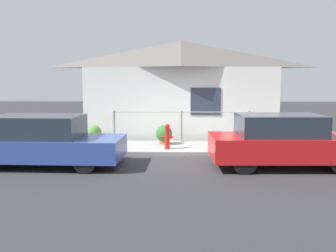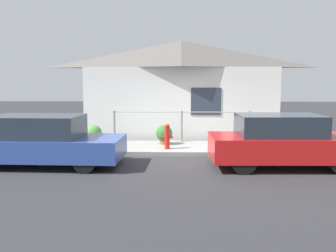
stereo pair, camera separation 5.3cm
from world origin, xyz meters
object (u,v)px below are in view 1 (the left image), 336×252
(car_left, at_px, (42,141))
(potted_plant_corner, at_px, (243,133))
(potted_plant_near_hydrant, at_px, (164,134))
(potted_plant_by_fence, at_px, (94,133))
(car_right, at_px, (283,141))
(fire_hydrant, at_px, (167,136))

(car_left, height_order, potted_plant_corner, car_left)
(car_left, distance_m, potted_plant_near_hydrant, 4.24)
(car_left, bearing_deg, potted_plant_by_fence, 77.78)
(car_left, height_order, car_right, car_right)
(fire_hydrant, relative_size, potted_plant_near_hydrant, 1.24)
(potted_plant_corner, bearing_deg, car_left, -155.14)
(car_right, height_order, potted_plant_near_hydrant, car_right)
(potted_plant_near_hydrant, bearing_deg, potted_plant_by_fence, 176.16)
(fire_hydrant, xyz_separation_m, potted_plant_by_fence, (-2.58, 1.09, -0.08))
(car_left, distance_m, fire_hydrant, 3.81)
(car_left, bearing_deg, car_right, 1.60)
(fire_hydrant, relative_size, potted_plant_by_fence, 1.29)
(fire_hydrant, height_order, potted_plant_corner, fire_hydrant)
(potted_plant_by_fence, height_order, potted_plant_corner, potted_plant_corner)
(car_right, height_order, potted_plant_by_fence, car_right)
(car_left, bearing_deg, potted_plant_corner, 26.49)
(potted_plant_corner, bearing_deg, potted_plant_near_hydrant, 178.21)
(car_right, height_order, fire_hydrant, car_right)
(car_right, xyz_separation_m, potted_plant_near_hydrant, (-3.25, 2.81, -0.22))
(potted_plant_by_fence, bearing_deg, potted_plant_near_hydrant, -3.84)
(car_left, distance_m, potted_plant_by_fence, 3.06)
(car_right, bearing_deg, potted_plant_near_hydrant, 137.73)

